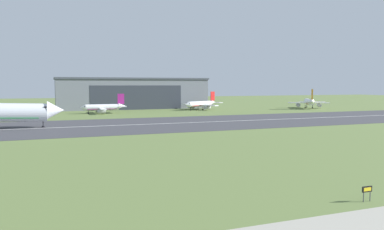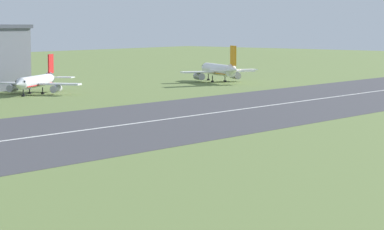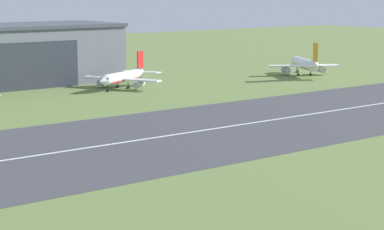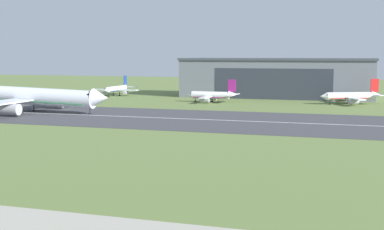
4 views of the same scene
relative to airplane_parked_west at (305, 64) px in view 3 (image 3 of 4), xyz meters
name	(u,v)px [view 3 (image 3 of 4)]	position (x,y,z in m)	size (l,w,h in m)	color
runway_strip	(238,125)	(-71.37, -49.42, -3.31)	(397.70, 46.40, 0.06)	#3D3D42
runway_centreline	(238,125)	(-71.37, -49.42, -3.28)	(357.93, 0.70, 0.01)	silver
airplane_parked_west	(305,64)	(0.00, 0.00, 0.00)	(21.72, 24.24, 10.43)	white
airplane_parked_centre	(123,77)	(-58.59, 9.47, -0.46)	(22.82, 21.24, 9.03)	silver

